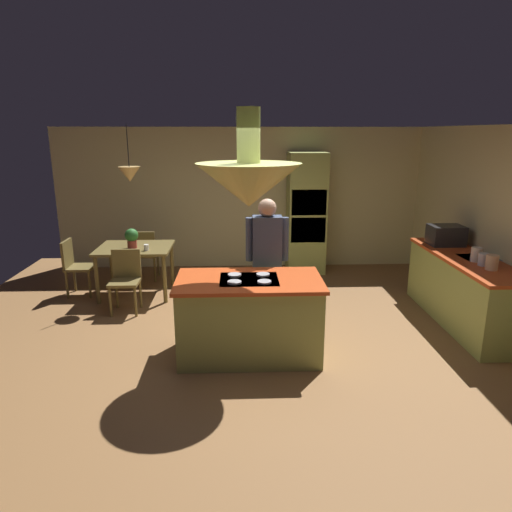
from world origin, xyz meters
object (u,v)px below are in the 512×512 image
object	(u,v)px
canister_flour	(492,262)
microwave_on_counter	(446,235)
canister_tea	(476,255)
kitchen_island	(249,317)
chair_at_corner	(75,264)
dining_table	(135,253)
chair_facing_island	(126,276)
oven_tower	(306,213)
potted_plant_on_table	(132,237)
chair_by_back_wall	(145,252)
cup_on_table	(146,247)
canister_sugar	(484,260)
person_at_island	(267,256)

from	to	relation	value
canister_flour	microwave_on_counter	world-z (taller)	microwave_on_counter
canister_tea	kitchen_island	bearing A→B (deg)	-168.08
canister_tea	chair_at_corner	bearing A→B (deg)	164.67
dining_table	microwave_on_counter	world-z (taller)	microwave_on_counter
canister_flour	canister_tea	world-z (taller)	canister_flour
dining_table	chair_facing_island	bearing A→B (deg)	-90.00
kitchen_island	chair_facing_island	distance (m)	2.21
oven_tower	chair_facing_island	distance (m)	3.39
oven_tower	potted_plant_on_table	size ratio (longest dim) A/B	7.08
chair_by_back_wall	cup_on_table	size ratio (longest dim) A/B	9.67
canister_sugar	canister_tea	xyz separation A→B (m)	(0.00, 0.18, 0.01)
chair_by_back_wall	oven_tower	bearing A→B (deg)	-170.67
potted_plant_on_table	canister_flour	size ratio (longest dim) A/B	1.67
person_at_island	chair_facing_island	distance (m)	2.11
dining_table	canister_flour	world-z (taller)	canister_flour
person_at_island	microwave_on_counter	bearing A→B (deg)	16.09
microwave_on_counter	cup_on_table	bearing A→B (deg)	174.75
chair_at_corner	canister_flour	world-z (taller)	canister_flour
oven_tower	canister_tea	bearing A→B (deg)	-56.65
chair_by_back_wall	dining_table	bearing A→B (deg)	90.00
kitchen_island	potted_plant_on_table	bearing A→B (deg)	130.33
dining_table	canister_sugar	size ratio (longest dim) A/B	7.46
cup_on_table	oven_tower	bearing A→B (deg)	28.05
person_at_island	microwave_on_counter	world-z (taller)	person_at_island
dining_table	person_at_island	xyz separation A→B (m)	(1.94, -1.38, 0.30)
oven_tower	chair_at_corner	world-z (taller)	oven_tower
cup_on_table	canister_flour	world-z (taller)	canister_flour
oven_tower	canister_sugar	size ratio (longest dim) A/B	14.33
microwave_on_counter	canister_flour	bearing A→B (deg)	-90.00
kitchen_island	cup_on_table	xyz separation A→B (m)	(-1.48, 1.87, 0.35)
kitchen_island	chair_at_corner	size ratio (longest dim) A/B	1.85
person_at_island	dining_table	bearing A→B (deg)	144.67
oven_tower	chair_facing_island	world-z (taller)	oven_tower
dining_table	canister_tea	xyz separation A→B (m)	(4.54, -1.50, 0.33)
person_at_island	potted_plant_on_table	world-z (taller)	person_at_island
canister_sugar	canister_flour	bearing A→B (deg)	-90.00
kitchen_island	canister_flour	xyz separation A→B (m)	(2.84, 0.24, 0.54)
person_at_island	chair_at_corner	world-z (taller)	person_at_island
chair_by_back_wall	microwave_on_counter	bearing A→B (deg)	163.90
cup_on_table	chair_facing_island	bearing A→B (deg)	-116.02
kitchen_island	chair_by_back_wall	bearing A→B (deg)	121.42
oven_tower	canister_flour	bearing A→B (deg)	-59.91
chair_at_corner	canister_tea	world-z (taller)	canister_tea
canister_flour	microwave_on_counter	xyz separation A→B (m)	(0.00, 1.23, 0.05)
chair_by_back_wall	chair_at_corner	world-z (taller)	same
person_at_island	canister_sugar	xyz separation A→B (m)	(2.60, -0.30, 0.01)
canister_sugar	potted_plant_on_table	bearing A→B (deg)	160.59
chair_by_back_wall	canister_sugar	xyz separation A→B (m)	(4.54, -2.36, 0.47)
person_at_island	canister_tea	bearing A→B (deg)	-2.72
oven_tower	dining_table	distance (m)	3.05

